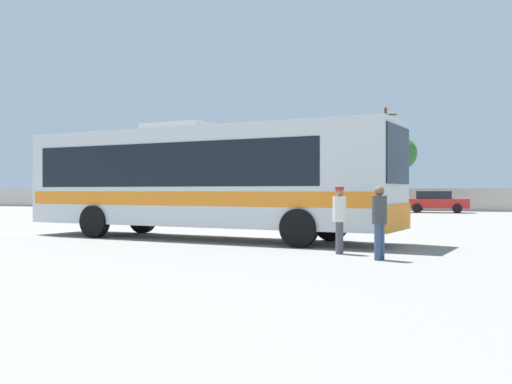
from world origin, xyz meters
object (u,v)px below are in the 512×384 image
roadside_tree_left (258,162)px  passenger_waiting_on_apron (379,218)px  parked_car_third_red (355,201)px  roadside_tree_midleft (395,154)px  coach_bus_silver_orange (200,177)px  parked_car_rightmost_red (436,201)px  parked_car_second_white (283,200)px  attendant_by_bus_door (339,216)px  parked_car_leftmost_white (224,200)px  utility_pole_near (386,156)px

roadside_tree_left → passenger_waiting_on_apron: bearing=-66.4°
parked_car_third_red → roadside_tree_midleft: size_ratio=0.75×
coach_bus_silver_orange → parked_car_rightmost_red: (5.78, 25.79, -1.17)m
parked_car_second_white → parked_car_rightmost_red: bearing=2.3°
attendant_by_bus_door → roadside_tree_left: bearing=112.7°
attendant_by_bus_door → parked_car_rightmost_red: attendant_by_bus_door is taller
parked_car_third_red → parked_car_leftmost_white: bearing=178.2°
parked_car_second_white → roadside_tree_midleft: size_ratio=0.72×
parked_car_leftmost_white → parked_car_second_white: 5.21m
passenger_waiting_on_apron → parked_car_third_red: bearing=101.5°
coach_bus_silver_orange → roadside_tree_midleft: size_ratio=2.01×
coach_bus_silver_orange → roadside_tree_left: bearing=106.8°
roadside_tree_midleft → attendant_by_bus_door: bearing=-85.1°
parked_car_rightmost_red → roadside_tree_midleft: bearing=114.4°
attendant_by_bus_door → parked_car_leftmost_white: (-15.42, 29.10, -0.11)m
parked_car_third_red → roadside_tree_left: size_ratio=0.77×
passenger_waiting_on_apron → parked_car_third_red: size_ratio=0.34×
attendant_by_bus_door → utility_pole_near: size_ratio=0.19×
parked_car_rightmost_red → utility_pole_near: utility_pole_near is taller
parked_car_leftmost_white → parked_car_third_red: 10.45m
passenger_waiting_on_apron → parked_car_leftmost_white: 34.29m
utility_pole_near → roadside_tree_left: 11.46m
parked_car_leftmost_white → parked_car_third_red: size_ratio=0.93×
utility_pole_near → parked_car_leftmost_white: bearing=-150.6°
attendant_by_bus_door → parked_car_third_red: bearing=99.8°
utility_pole_near → roadside_tree_midleft: utility_pole_near is taller
parked_car_third_red → parked_car_rightmost_red: bearing=-0.3°
parked_car_leftmost_white → roadside_tree_left: bearing=88.0°
passenger_waiting_on_apron → parked_car_third_red: 30.33m
parked_car_third_red → passenger_waiting_on_apron: bearing=-78.5°
passenger_waiting_on_apron → coach_bus_silver_orange: bearing=147.8°
parked_car_rightmost_red → attendant_by_bus_door: bearing=-91.4°
parked_car_leftmost_white → parked_car_second_white: bearing=-8.9°
coach_bus_silver_orange → roadside_tree_left: roadside_tree_left is taller
attendant_by_bus_door → roadside_tree_midleft: size_ratio=0.26×
passenger_waiting_on_apron → parked_car_leftmost_white: size_ratio=0.37×
parked_car_second_white → parked_car_rightmost_red: size_ratio=1.06×
attendant_by_bus_door → passenger_waiting_on_apron: size_ratio=0.99×
passenger_waiting_on_apron → utility_pole_near: utility_pole_near is taller
parked_car_leftmost_white → roadside_tree_left: roadside_tree_left is taller
attendant_by_bus_door → parked_car_second_white: 30.10m
utility_pole_near → parked_car_second_white: bearing=-131.5°
parked_car_rightmost_red → parked_car_leftmost_white: bearing=178.7°
parked_car_second_white → utility_pole_near: (6.54, 7.39, 3.58)m
parked_car_third_red → parked_car_rightmost_red: 5.66m
attendant_by_bus_door → parked_car_leftmost_white: 32.93m
coach_bus_silver_orange → parked_car_third_red: coach_bus_silver_orange is taller
passenger_waiting_on_apron → roadside_tree_left: roadside_tree_left is taller
coach_bus_silver_orange → parked_car_second_white: size_ratio=2.79×
passenger_waiting_on_apron → utility_pole_near: size_ratio=0.19×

